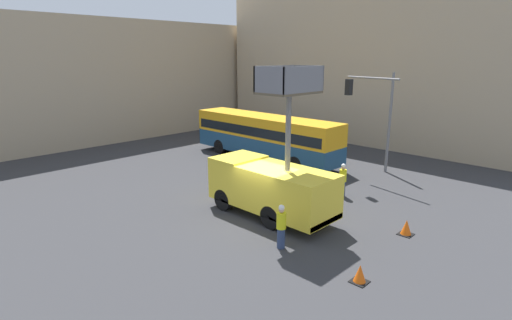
{
  "coord_description": "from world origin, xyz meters",
  "views": [
    {
      "loc": [
        -12.47,
        -11.84,
        7.4
      ],
      "look_at": [
        0.67,
        0.99,
        2.57
      ],
      "focal_mm": 28.0,
      "sensor_mm": 36.0,
      "label": 1
    }
  ],
  "objects": [
    {
      "name": "ground_plane",
      "position": [
        0.0,
        0.0,
        0.0
      ],
      "size": [
        120.0,
        120.0,
        0.0
      ],
      "primitive_type": "plane",
      "color": "#333335"
    },
    {
      "name": "building_backdrop_far",
      "position": [
        0.0,
        25.53,
        5.23
      ],
      "size": [
        44.0,
        10.0,
        10.45
      ],
      "color": "tan",
      "rests_on": "ground_plane"
    },
    {
      "name": "building_backdrop_side",
      "position": [
        22.27,
        5.99,
        7.78
      ],
      "size": [
        10.0,
        28.0,
        15.55
      ],
      "color": "tan",
      "rests_on": "ground_plane"
    },
    {
      "name": "utility_truck",
      "position": [
        0.67,
        -0.0,
        1.62
      ],
      "size": [
        2.6,
        6.33,
        6.98
      ],
      "color": "yellow",
      "rests_on": "ground_plane"
    },
    {
      "name": "city_bus",
      "position": [
        8.29,
        7.51,
        1.89
      ],
      "size": [
        2.5,
        12.16,
        3.2
      ],
      "rotation": [
        0.0,
        0.0,
        1.85
      ],
      "color": "navy",
      "rests_on": "ground_plane"
    },
    {
      "name": "traffic_light_pole",
      "position": [
        10.12,
        -0.08,
        4.35
      ],
      "size": [
        4.04,
        3.79,
        6.4
      ],
      "color": "slate",
      "rests_on": "ground_plane"
    },
    {
      "name": "road_worker_near_truck",
      "position": [
        -1.45,
        -2.46,
        0.91
      ],
      "size": [
        0.38,
        0.38,
        1.82
      ],
      "rotation": [
        0.0,
        0.0,
        3.73
      ],
      "color": "navy",
      "rests_on": "ground_plane"
    },
    {
      "name": "road_worker_directing",
      "position": [
        5.44,
        -0.89,
        0.91
      ],
      "size": [
        0.38,
        0.38,
        1.82
      ],
      "rotation": [
        0.0,
        0.0,
        4.81
      ],
      "color": "navy",
      "rests_on": "ground_plane"
    },
    {
      "name": "traffic_cone_near_truck",
      "position": [
        3.18,
        -5.49,
        0.31
      ],
      "size": [
        0.58,
        0.58,
        0.66
      ],
      "color": "black",
      "rests_on": "ground_plane"
    },
    {
      "name": "traffic_cone_mid_road",
      "position": [
        -1.48,
        -5.99,
        0.3
      ],
      "size": [
        0.55,
        0.55,
        0.63
      ],
      "color": "black",
      "rests_on": "ground_plane"
    }
  ]
}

